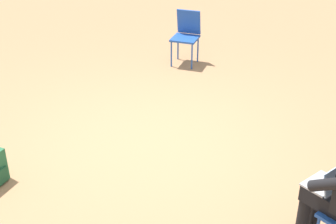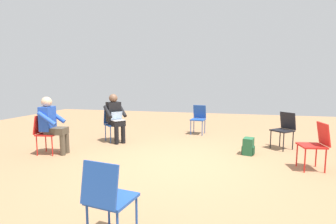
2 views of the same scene
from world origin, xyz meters
The scene contains 2 objects.
ground_plane centered at (0.00, 0.00, 0.00)m, with size 16.01×16.01×0.00m, color #99704C.
chair_west centered at (-2.60, 0.13, 0.50)m, with size 0.49×0.46×0.85m.
Camera 1 is at (4.49, 1.04, 2.88)m, focal length 50.00 mm.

